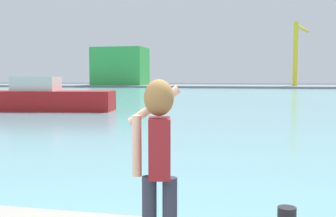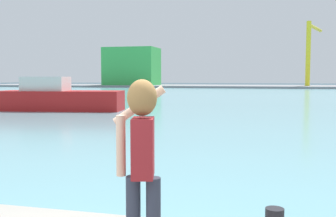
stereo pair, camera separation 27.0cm
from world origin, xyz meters
TOP-DOWN VIEW (x-y plane):
  - ground_plane at (0.00, 50.00)m, footprint 220.00×220.00m
  - harbor_water at (0.00, 52.00)m, footprint 140.00×100.00m
  - far_shore_dock at (0.00, 92.00)m, footprint 140.00×20.00m
  - person_photographer at (0.77, 0.83)m, footprint 0.53×0.54m
  - boat_moored at (-12.22, 22.38)m, footprint 8.72×3.82m
  - warehouse_left at (-30.64, 90.32)m, footprint 12.30×8.65m
  - port_crane at (10.31, 91.72)m, footprint 4.62×13.23m

SIDE VIEW (x-z plane):
  - ground_plane at x=0.00m, z-range 0.00..0.00m
  - harbor_water at x=0.00m, z-range 0.00..0.02m
  - far_shore_dock at x=0.00m, z-range 0.00..0.45m
  - boat_moored at x=-12.22m, z-range -0.28..2.04m
  - person_photographer at x=0.77m, z-range 0.73..2.47m
  - warehouse_left at x=-30.64m, z-range 0.45..9.39m
  - port_crane at x=10.31m, z-range 2.40..16.29m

